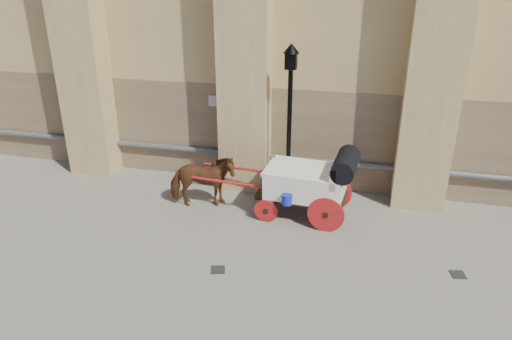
# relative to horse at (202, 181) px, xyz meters

# --- Properties ---
(ground) EXTENTS (90.00, 90.00, 0.00)m
(ground) POSITION_rel_horse_xyz_m (1.84, -2.06, -0.77)
(ground) COLOR slate
(ground) RESTS_ON ground
(horse) EXTENTS (1.98, 1.30, 1.54)m
(horse) POSITION_rel_horse_xyz_m (0.00, 0.00, 0.00)
(horse) COLOR brown
(horse) RESTS_ON ground
(carriage) EXTENTS (4.51, 1.63, 1.94)m
(carriage) POSITION_rel_horse_xyz_m (3.00, 0.14, 0.28)
(carriage) COLOR black
(carriage) RESTS_ON ground
(street_lamp) EXTENTS (0.42, 0.42, 4.46)m
(street_lamp) POSITION_rel_horse_xyz_m (2.23, 0.94, 1.62)
(street_lamp) COLOR black
(street_lamp) RESTS_ON ground
(drain_grate_near) EXTENTS (0.40, 0.40, 0.01)m
(drain_grate_near) POSITION_rel_horse_xyz_m (1.31, -2.81, -0.76)
(drain_grate_near) COLOR black
(drain_grate_near) RESTS_ON ground
(drain_grate_far) EXTENTS (0.38, 0.38, 0.01)m
(drain_grate_far) POSITION_rel_horse_xyz_m (6.59, -1.75, -0.76)
(drain_grate_far) COLOR black
(drain_grate_far) RESTS_ON ground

